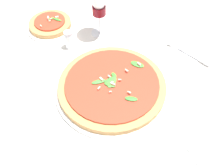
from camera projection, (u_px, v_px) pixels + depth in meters
name	position (u px, v px, depth m)	size (l,w,h in m)	color
ground_plane	(115.00, 97.00, 0.81)	(6.00, 6.00, 0.00)	silver
pizza_arugula_main	(112.00, 87.00, 0.81)	(0.35, 0.35, 0.05)	white
pizza_personal_side	(50.00, 25.00, 1.01)	(0.18, 0.18, 0.05)	white
wine_glass	(99.00, 5.00, 0.91)	(0.09, 0.09, 0.17)	white
napkin	(186.00, 53.00, 0.93)	(0.12, 0.08, 0.01)	white
fork	(185.00, 51.00, 0.93)	(0.21, 0.05, 0.00)	silver
shaker_pepper	(69.00, 40.00, 0.93)	(0.03, 0.03, 0.07)	silver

